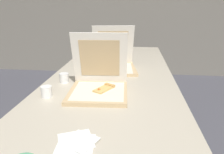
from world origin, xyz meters
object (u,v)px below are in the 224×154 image
(pizza_box_middle, at_px, (113,63))
(cup_white_far, at_px, (92,60))
(pizza_box_front, at_px, (99,85))
(cup_white_near_center, at_px, (64,78))
(cup_white_near_left, at_px, (47,92))
(napkin_pile, at_px, (77,142))
(table, at_px, (112,82))

(pizza_box_middle, bearing_deg, cup_white_far, 133.23)
(pizza_box_front, height_order, cup_white_near_center, pizza_box_front)
(pizza_box_front, relative_size, cup_white_near_left, 5.63)
(pizza_box_front, relative_size, napkin_pile, 1.98)
(cup_white_far, distance_m, napkin_pile, 1.17)
(table, bearing_deg, cup_white_near_left, -129.73)
(cup_white_near_left, bearing_deg, pizza_box_middle, 61.29)
(table, height_order, pizza_box_front, pizza_box_front)
(napkin_pile, bearing_deg, cup_white_near_left, 124.81)
(table, xyz_separation_m, cup_white_near_center, (-0.31, -0.15, 0.08))
(napkin_pile, bearing_deg, table, 86.68)
(pizza_box_middle, distance_m, cup_white_near_left, 0.67)
(pizza_box_front, distance_m, napkin_pile, 0.50)
(table, distance_m, pizza_box_middle, 0.21)
(table, bearing_deg, cup_white_near_center, -153.68)
(cup_white_near_left, height_order, napkin_pile, cup_white_near_left)
(pizza_box_front, relative_size, cup_white_near_center, 5.63)
(pizza_box_front, bearing_deg, cup_white_near_center, 146.89)
(pizza_box_middle, bearing_deg, pizza_box_front, -102.95)
(cup_white_near_center, relative_size, napkin_pile, 0.35)
(table, bearing_deg, pizza_box_middle, 92.60)
(cup_white_far, bearing_deg, pizza_box_middle, -38.18)
(pizza_box_middle, height_order, napkin_pile, pizza_box_middle)
(pizza_box_middle, distance_m, napkin_pile, 1.00)
(pizza_box_front, bearing_deg, cup_white_near_left, -164.78)
(pizza_box_middle, relative_size, cup_white_near_left, 6.09)
(napkin_pile, bearing_deg, cup_white_near_center, 111.80)
(cup_white_near_left, xyz_separation_m, napkin_pile, (0.28, -0.41, -0.03))
(table, height_order, napkin_pile, napkin_pile)
(cup_white_far, relative_size, napkin_pile, 0.35)
(cup_white_near_left, bearing_deg, napkin_pile, -55.19)
(pizza_box_middle, height_order, cup_white_far, pizza_box_middle)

